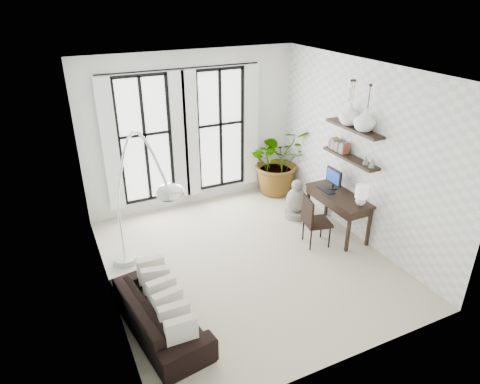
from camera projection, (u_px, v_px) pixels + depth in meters
floor at (246, 260)px, 7.39m from camera, size 5.00×5.00×0.00m
ceiling at (248, 71)px, 6.00m from camera, size 5.00×5.00×0.00m
wall_left at (99, 203)px, 5.82m from camera, size 0.00×5.00×5.00m
wall_right at (361, 153)px, 7.57m from camera, size 0.00×5.00×5.00m
wall_back at (193, 131)px, 8.73m from camera, size 4.50×0.00×4.50m
windows at (185, 135)px, 8.61m from camera, size 3.26×0.13×2.65m
wall_shelves at (350, 145)px, 7.57m from camera, size 0.25×1.30×0.60m
sofa at (159, 313)px, 5.79m from camera, size 1.02×1.99×0.55m
throw_pillows at (165, 298)px, 5.73m from camera, size 0.40×1.52×0.40m
plant at (278, 160)px, 9.52m from camera, size 1.44×1.26×1.56m
desk at (340, 199)px, 7.86m from camera, size 0.58×1.36×1.19m
desk_chair at (313, 219)px, 7.61m from camera, size 0.53×0.53×0.94m
arc_lamp at (137, 170)px, 5.81m from camera, size 0.77×2.11×2.60m
buddha at (296, 202)px, 8.63m from camera, size 0.46×0.46×0.82m
vase_a at (365, 120)px, 7.10m from camera, size 0.37×0.37×0.38m
vase_b at (350, 114)px, 7.42m from camera, size 0.37×0.37×0.38m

